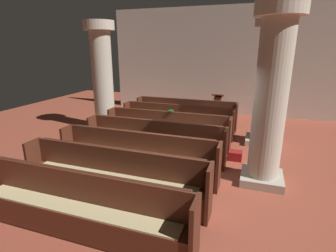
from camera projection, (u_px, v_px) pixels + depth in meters
ground_plane at (183, 169)px, 6.33m from camera, size 19.20×19.20×0.00m
back_wall at (222, 62)px, 11.18m from camera, size 10.00×0.16×4.50m
pew_row_0 at (185, 112)px, 9.64m from camera, size 3.74×0.46×1.00m
pew_row_1 at (177, 119)px, 8.69m from camera, size 3.74×0.46×1.00m
pew_row_2 at (167, 128)px, 7.75m from camera, size 3.74×0.47×1.00m
pew_row_3 at (154, 139)px, 6.80m from camera, size 3.74×0.46×1.00m
pew_row_4 at (137, 154)px, 5.86m from camera, size 3.74×0.46×1.00m
pew_row_5 at (113, 174)px, 4.91m from camera, size 3.74×0.47×1.00m
pew_row_6 at (77, 205)px, 3.96m from camera, size 3.74×0.46×1.00m
pillar_aisle_side at (268, 81)px, 7.48m from camera, size 1.01×1.01×3.68m
pillar_far_side at (102, 75)px, 8.95m from camera, size 1.01×1.01×3.68m
pillar_aisle_rear at (271, 96)px, 5.16m from camera, size 0.94×0.94×3.68m
lectern at (217, 109)px, 10.48m from camera, size 0.48×0.45×1.08m
hymn_book at (171, 111)px, 7.76m from camera, size 0.13×0.21×0.03m
kneeler_box_red at (235, 156)px, 6.79m from camera, size 0.34×0.29×0.24m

